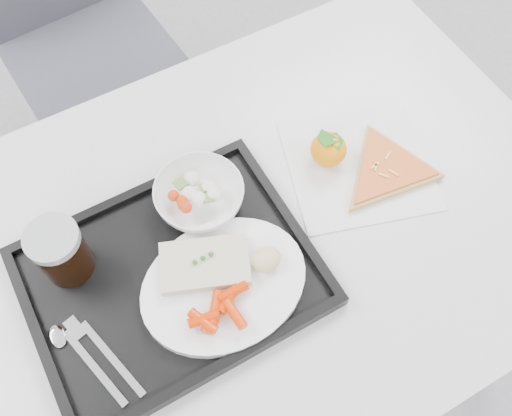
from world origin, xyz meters
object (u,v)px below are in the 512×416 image
table (240,251)px  tangerine (328,149)px  chair (75,17)px  cola_glass (61,251)px  tray (171,278)px  salad_bowl (199,196)px  dinner_plate (224,285)px  pizza_slice (387,170)px

table → tangerine: (0.21, 0.06, 0.10)m
chair → tangerine: bearing=-73.8°
chair → table: bearing=-88.2°
chair → cola_glass: 0.88m
cola_glass → tangerine: 0.48m
cola_glass → tangerine: cola_glass is taller
tray → tangerine: size_ratio=5.79×
chair → salad_bowl: bearing=-90.3°
dinner_plate → salad_bowl: (0.04, 0.16, 0.01)m
table → cola_glass: cola_glass is taller
cola_glass → salad_bowl: bearing=0.2°
chair → cola_glass: (-0.24, -0.80, 0.28)m
tray → cola_glass: 0.18m
chair → tangerine: size_ratio=11.96×
cola_glass → pizza_slice: (0.56, -0.10, -0.06)m
tray → tangerine: bearing=11.9°
cola_glass → tangerine: size_ratio=1.39×
tray → salad_bowl: size_ratio=2.96×
cola_glass → tangerine: bearing=-2.9°
dinner_plate → pizza_slice: bearing=8.7°
cola_glass → pizza_slice: size_ratio=0.38×
dinner_plate → tangerine: bearing=25.0°
dinner_plate → salad_bowl: size_ratio=1.78×
chair → tray: size_ratio=2.07×
tray → tangerine: (0.35, 0.07, 0.03)m
salad_bowl → cola_glass: bearing=-179.8°
chair → pizza_slice: bearing=-70.5°
table → tangerine: tangerine is taller
chair → tangerine: 0.89m
chair → salad_bowl: 0.83m
chair → salad_bowl: (-0.00, -0.80, 0.25)m
chair → salad_bowl: chair is taller
tray → pizza_slice: 0.42m
dinner_plate → cola_glass: bearing=142.4°
table → tray: size_ratio=2.67×
tray → cola_glass: (-0.13, 0.10, 0.06)m
dinner_plate → tangerine: tangerine is taller
cola_glass → table: bearing=-16.5°
tangerine → cola_glass: bearing=177.1°
table → salad_bowl: bearing=111.8°
cola_glass → tangerine: (0.48, -0.02, -0.04)m
table → pizza_slice: 0.30m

